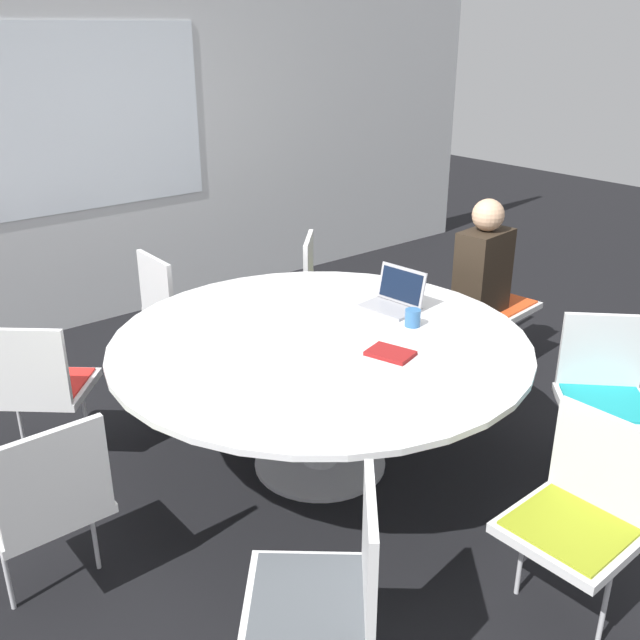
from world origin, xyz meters
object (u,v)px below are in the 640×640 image
chair_0 (491,293)px  person_0 (485,277)px  chair_1 (327,286)px  chair_4 (47,497)px  chair_6 (581,509)px  coffee_cup (413,318)px  chair_3 (40,381)px  spiral_notebook (390,353)px  chair_5 (329,585)px  chair_2 (176,304)px  chair_7 (605,388)px  laptop (395,298)px

chair_0 → person_0: bearing=18.9°
chair_1 → chair_4: (-2.37, -1.15, 0.00)m
chair_4 → chair_6: same height
person_0 → coffee_cup: person_0 is taller
chair_1 → chair_3: same height
chair_0 → spiral_notebook: chair_0 is taller
chair_0 → chair_4: same height
chair_3 → chair_0: bearing=29.0°
chair_6 → spiral_notebook: bearing=-3.1°
chair_4 → chair_5: (0.54, -1.05, 0.00)m
chair_3 → spiral_notebook: (1.24, -1.26, 0.25)m
chair_2 → chair_4: 2.04m
chair_4 → spiral_notebook: size_ratio=3.44×
chair_3 → chair_4: (-0.32, -0.98, 0.00)m
chair_1 → spiral_notebook: size_ratio=3.44×
chair_4 → spiral_notebook: 1.60m
spiral_notebook → chair_7: bearing=-33.2°
chair_0 → person_0: size_ratio=0.71×
chair_3 → chair_4: size_ratio=1.00×
chair_1 → person_0: size_ratio=0.71×
chair_5 → person_0: (2.36, 1.27, 0.20)m
chair_6 → spiral_notebook: (0.03, 1.06, 0.25)m
chair_1 → person_0: person_0 is taller
chair_4 → chair_7: size_ratio=1.00×
chair_4 → chair_0: bearing=5.8°
chair_3 → spiral_notebook: size_ratio=3.44×
chair_0 → coffee_cup: size_ratio=9.25×
chair_1 → chair_3: size_ratio=1.00×
person_0 → coffee_cup: size_ratio=13.10×
chair_2 → laptop: 1.53m
chair_5 → chair_6: bearing=-66.1°
chair_0 → chair_5: same height
chair_2 → chair_5: bearing=-17.2°
chair_5 → chair_0: bearing=-21.0°
chair_3 → chair_6: (1.21, -2.32, 0.00)m
chair_3 → laptop: bearing=15.6°
chair_1 → chair_6: same height
chair_1 → laptop: size_ratio=2.57×
chair_1 → chair_5: size_ratio=1.00×
person_0 → coffee_cup: bearing=11.8°
chair_7 → laptop: (-0.47, 1.03, 0.29)m
spiral_notebook → chair_0: bearing=21.5°
chair_0 → spiral_notebook: (-1.57, -0.62, 0.25)m
chair_5 → laptop: 1.91m
chair_3 → chair_4: same height
chair_6 → laptop: size_ratio=2.57×
chair_2 → laptop: laptop is taller
laptop → coffee_cup: 0.27m
chair_1 → chair_3: 2.05m
chair_1 → chair_6: bearing=25.4°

